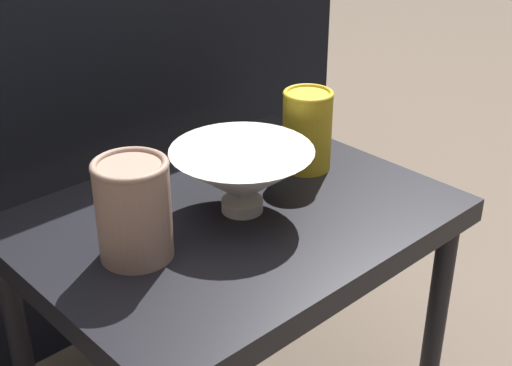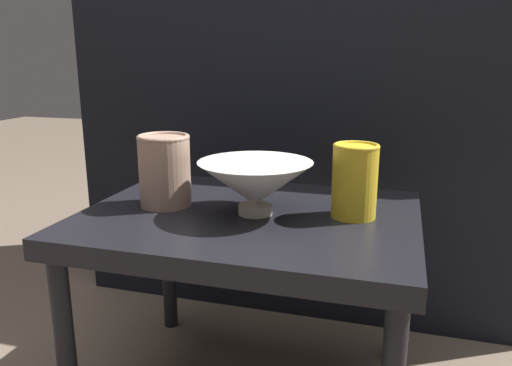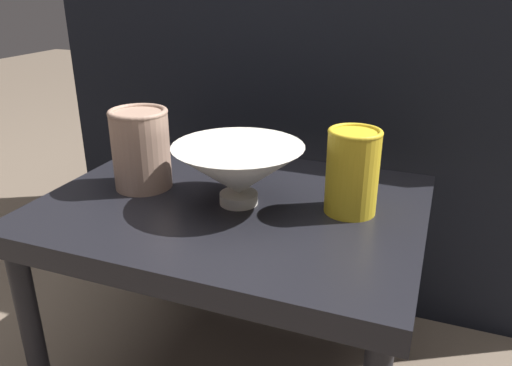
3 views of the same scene
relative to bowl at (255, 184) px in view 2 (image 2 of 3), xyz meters
name	(u,v)px [view 2 (image 2 of 3)]	position (x,y,z in m)	size (l,w,h in m)	color
table	(249,235)	(-0.01, 0.01, -0.11)	(0.65, 0.50, 0.41)	black
couch_backdrop	(307,144)	(-0.01, 0.62, -0.03)	(1.24, 0.50, 0.90)	black
bowl	(255,184)	(0.00, 0.00, 0.00)	(0.22, 0.22, 0.10)	silver
vase_textured_left	(164,169)	(-0.19, 0.00, 0.02)	(0.11, 0.11, 0.15)	tan
vase_colorful_right	(355,180)	(0.18, 0.04, 0.01)	(0.09, 0.09, 0.14)	gold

